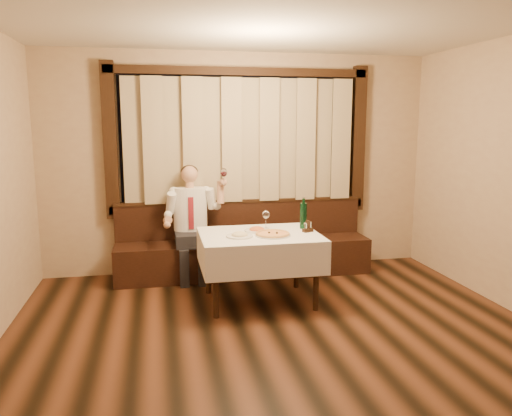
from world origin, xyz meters
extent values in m
cube|color=black|center=(0.00, 0.00, -0.01)|extent=(5.00, 6.00, 0.01)
cube|color=tan|center=(0.00, 3.00, 1.40)|extent=(5.00, 0.01, 2.80)
cube|color=black|center=(0.00, 2.98, 1.70)|extent=(3.00, 0.02, 1.60)
cube|color=orange|center=(-0.70, 2.97, 1.40)|extent=(0.50, 0.01, 0.40)
cube|color=black|center=(0.00, 2.94, 0.85)|extent=(3.30, 0.12, 0.10)
cube|color=black|center=(0.00, 2.94, 2.55)|extent=(3.30, 0.12, 0.10)
cube|color=black|center=(-1.60, 2.94, 1.70)|extent=(0.16, 0.12, 1.90)
cube|color=black|center=(1.60, 2.94, 1.70)|extent=(0.16, 0.12, 1.90)
cube|color=#9A8C63|center=(0.00, 2.88, 1.70)|extent=(2.90, 0.08, 1.55)
cube|color=black|center=(0.00, 2.68, 0.23)|extent=(3.20, 0.60, 0.45)
cube|color=black|center=(0.00, 2.92, 0.68)|extent=(3.20, 0.12, 0.45)
cube|color=black|center=(0.00, 2.92, 0.92)|extent=(3.20, 0.14, 0.04)
cylinder|color=black|center=(-0.52, 1.33, 0.35)|extent=(0.06, 0.06, 0.71)
cylinder|color=black|center=(0.52, 1.33, 0.35)|extent=(0.06, 0.06, 0.71)
cylinder|color=black|center=(-0.52, 2.07, 0.35)|extent=(0.06, 0.06, 0.71)
cylinder|color=black|center=(0.52, 2.07, 0.35)|extent=(0.06, 0.06, 0.71)
cube|color=black|center=(0.00, 1.70, 0.73)|extent=(1.20, 0.90, 0.04)
cube|color=white|center=(0.00, 1.70, 0.75)|extent=(1.26, 0.96, 0.01)
cube|color=white|center=(0.00, 1.22, 0.58)|extent=(1.26, 0.01, 0.35)
cube|color=white|center=(0.00, 2.18, 0.58)|extent=(1.26, 0.01, 0.35)
cube|color=white|center=(-0.63, 1.70, 0.58)|extent=(0.01, 0.96, 0.35)
cube|color=white|center=(0.63, 1.70, 0.58)|extent=(0.01, 0.96, 0.35)
cylinder|color=white|center=(0.11, 1.58, 0.76)|extent=(0.38, 0.38, 0.01)
cylinder|color=#CF4E1F|center=(0.11, 1.58, 0.77)|extent=(0.34, 0.34, 0.01)
torus|color=tan|center=(0.11, 1.58, 0.78)|extent=(0.36, 0.36, 0.03)
sphere|color=black|center=(0.08, 1.61, 0.78)|extent=(0.02, 0.02, 0.02)
sphere|color=black|center=(0.16, 1.57, 0.78)|extent=(0.02, 0.02, 0.02)
cylinder|color=white|center=(-0.01, 1.82, 0.76)|extent=(0.27, 0.27, 0.02)
ellipsoid|color=red|center=(-0.01, 1.82, 0.81)|extent=(0.17, 0.17, 0.08)
cylinder|color=white|center=(-0.24, 1.59, 0.76)|extent=(0.28, 0.28, 0.02)
ellipsoid|color=#D2B888|center=(-0.24, 1.59, 0.81)|extent=(0.17, 0.17, 0.08)
cylinder|color=#0D3F1F|center=(0.53, 1.86, 0.90)|extent=(0.08, 0.08, 0.29)
cylinder|color=#0D3F1F|center=(0.53, 1.86, 1.07)|extent=(0.03, 0.03, 0.07)
cylinder|color=silver|center=(0.53, 1.86, 1.10)|extent=(0.04, 0.04, 0.01)
cylinder|color=white|center=(0.12, 1.92, 0.76)|extent=(0.07, 0.07, 0.01)
cylinder|color=white|center=(0.12, 1.92, 0.82)|extent=(0.01, 0.01, 0.11)
ellipsoid|color=white|center=(0.12, 1.92, 0.92)|extent=(0.08, 0.08, 0.09)
cube|color=black|center=(0.53, 1.68, 0.78)|extent=(0.13, 0.10, 0.04)
cube|color=black|center=(0.53, 1.68, 0.84)|extent=(0.04, 0.06, 0.09)
cylinder|color=white|center=(0.50, 1.67, 0.82)|extent=(0.03, 0.03, 0.07)
cylinder|color=silver|center=(0.50, 1.67, 0.86)|extent=(0.03, 0.03, 0.01)
cylinder|color=white|center=(0.56, 1.70, 0.82)|extent=(0.03, 0.03, 0.07)
cylinder|color=silver|center=(0.56, 1.70, 0.86)|extent=(0.03, 0.03, 0.01)
cube|color=black|center=(-0.67, 2.56, 0.53)|extent=(0.39, 0.44, 0.16)
cube|color=black|center=(-0.77, 2.35, 0.23)|extent=(0.11, 0.12, 0.45)
cube|color=black|center=(-0.56, 2.35, 0.23)|extent=(0.11, 0.12, 0.45)
ellipsoid|color=white|center=(-0.67, 2.71, 0.87)|extent=(0.41, 0.26, 0.53)
cube|color=maroon|center=(-0.67, 2.58, 0.84)|extent=(0.06, 0.01, 0.39)
cylinder|color=tan|center=(-0.67, 2.71, 1.18)|extent=(0.10, 0.10, 0.08)
sphere|color=tan|center=(-0.67, 2.71, 1.30)|extent=(0.21, 0.21, 0.21)
ellipsoid|color=black|center=(-0.67, 2.74, 1.33)|extent=(0.21, 0.21, 0.16)
sphere|color=white|center=(-0.86, 2.71, 1.09)|extent=(0.13, 0.13, 0.13)
sphere|color=white|center=(-0.47, 2.71, 1.09)|extent=(0.13, 0.13, 0.13)
sphere|color=tan|center=(-0.96, 2.31, 0.76)|extent=(0.08, 0.08, 0.08)
sphere|color=tan|center=(-0.27, 2.54, 1.22)|extent=(0.09, 0.09, 0.09)
cylinder|color=white|center=(-0.27, 2.51, 1.25)|extent=(0.01, 0.01, 0.11)
ellipsoid|color=white|center=(-0.27, 2.51, 1.34)|extent=(0.08, 0.08, 0.10)
ellipsoid|color=#4C070F|center=(-0.27, 2.51, 1.32)|extent=(0.06, 0.06, 0.06)
camera|label=1|loc=(-1.05, -3.39, 1.94)|focal=35.00mm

